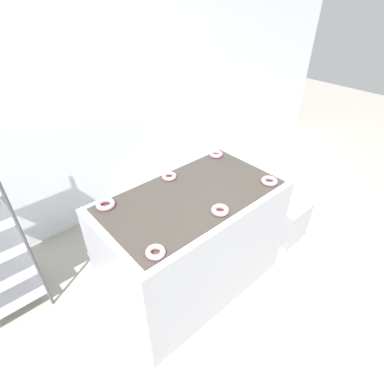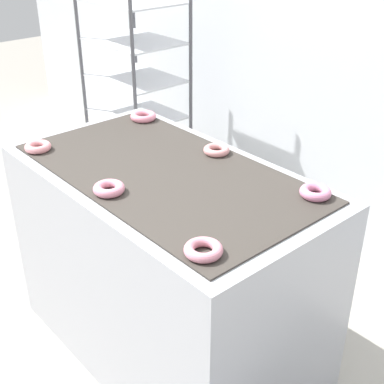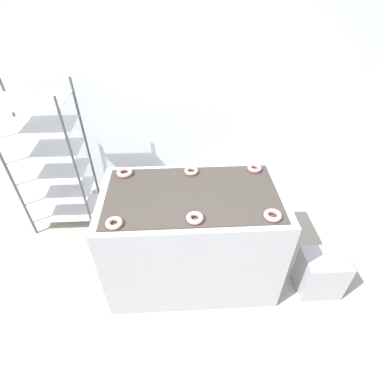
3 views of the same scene
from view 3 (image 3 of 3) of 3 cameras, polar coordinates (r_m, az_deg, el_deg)
name	(u,v)px [view 3 (image 3 of 3)]	position (r m, az deg, el deg)	size (l,w,h in m)	color
ground_plane	(196,339)	(2.71, 0.85, -26.22)	(14.00, 14.00, 0.00)	#9E998E
wall_back	(185,77)	(3.42, -1.43, 21.03)	(8.00, 0.05, 2.80)	silver
fryer_machine	(192,237)	(2.66, 0.01, -8.62)	(1.45, 0.82, 0.99)	#A8AAB2
baking_rack_cart	(51,161)	(3.37, -25.23, 5.33)	(0.66, 0.49, 1.55)	#4C4C51
glaze_bin	(321,273)	(3.00, 23.30, -14.00)	(0.37, 0.29, 0.43)	#A8AAB2
donut_near_left	(114,223)	(2.13, -14.62, -5.74)	(0.12, 0.12, 0.03)	pink
donut_near_center	(195,218)	(2.10, 0.56, -4.95)	(0.12, 0.12, 0.04)	pink
donut_near_right	(273,215)	(2.19, 15.14, -4.30)	(0.13, 0.13, 0.03)	pink
donut_far_left	(125,172)	(2.58, -12.71, 3.66)	(0.13, 0.13, 0.04)	pink
donut_far_center	(191,171)	(2.54, -0.12, 4.04)	(0.12, 0.12, 0.03)	#D78C8C
donut_far_right	(255,168)	(2.63, 11.83, 4.49)	(0.12, 0.12, 0.04)	pink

